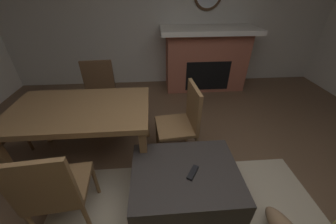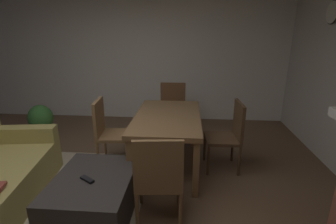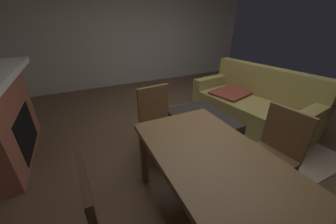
{
  "view_description": "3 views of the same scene",
  "coord_description": "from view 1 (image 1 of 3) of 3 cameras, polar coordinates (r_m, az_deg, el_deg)",
  "views": [
    {
      "loc": [
        0.34,
        0.96,
        1.83
      ],
      "look_at": [
        0.2,
        -0.92,
        0.57
      ],
      "focal_mm": 20.72,
      "sensor_mm": 36.0,
      "label": 1
    },
    {
      "loc": [
        -2.0,
        -1.08,
        1.8
      ],
      "look_at": [
        0.62,
        -0.87,
        0.95
      ],
      "focal_mm": 27.07,
      "sensor_mm": 36.0,
      "label": 2
    },
    {
      "loc": [
        2.06,
        -1.66,
        1.71
      ],
      "look_at": [
        0.11,
        -0.72,
        0.62
      ],
      "focal_mm": 20.18,
      "sensor_mm": 36.0,
      "label": 3
    }
  ],
  "objects": [
    {
      "name": "dining_table",
      "position": [
        2.28,
        -24.3,
        -0.62
      ],
      "size": [
        1.46,
        0.86,
        0.74
      ],
      "color": "brown",
      "rests_on": "ground"
    },
    {
      "name": "dining_chair_south",
      "position": [
        3.03,
        -19.56,
        6.06
      ],
      "size": [
        0.46,
        0.46,
        0.93
      ],
      "color": "#513823",
      "rests_on": "ground"
    },
    {
      "name": "floor",
      "position": [
        2.09,
        8.27,
        -27.77
      ],
      "size": [
        7.72,
        7.72,
        0.0
      ],
      "primitive_type": "plane",
      "color": "brown"
    },
    {
      "name": "wall_back_fireplace_side",
      "position": [
        4.1,
        0.51,
        27.09
      ],
      "size": [
        6.84,
        0.12,
        2.72
      ],
      "primitive_type": "cube",
      "color": "beige",
      "rests_on": "ground"
    },
    {
      "name": "dining_chair_west",
      "position": [
        2.24,
        4.57,
        -2.1
      ],
      "size": [
        0.48,
        0.48,
        0.93
      ],
      "color": "brown",
      "rests_on": "ground"
    },
    {
      "name": "fireplace",
      "position": [
        4.01,
        10.99,
        15.15
      ],
      "size": [
        1.76,
        0.76,
        1.18
      ],
      "color": "#9E5642",
      "rests_on": "ground"
    },
    {
      "name": "ottoman_coffee_table",
      "position": [
        1.98,
        4.87,
        -20.86
      ],
      "size": [
        0.97,
        0.75,
        0.43
      ],
      "primitive_type": "cube",
      "color": "#2D2826",
      "rests_on": "ground"
    },
    {
      "name": "dining_chair_north",
      "position": [
        1.81,
        -30.57,
        -18.92
      ],
      "size": [
        0.48,
        0.48,
        0.93
      ],
      "color": "brown",
      "rests_on": "ground"
    },
    {
      "name": "tv_remote",
      "position": [
        1.79,
        7.29,
        -17.24
      ],
      "size": [
        0.13,
        0.16,
        0.02
      ],
      "primitive_type": "cube",
      "rotation": [
        0.0,
        0.0,
        -0.57
      ],
      "color": "black",
      "rests_on": "ottoman_coffee_table"
    }
  ]
}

